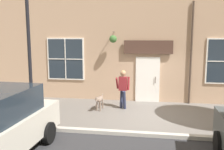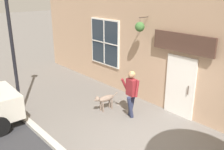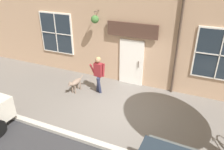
{
  "view_description": "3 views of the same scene",
  "coord_description": "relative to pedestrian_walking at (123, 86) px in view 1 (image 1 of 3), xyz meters",
  "views": [
    {
      "loc": [
        9.35,
        -0.22,
        3.04
      ],
      "look_at": [
        0.1,
        -1.67,
        1.58
      ],
      "focal_mm": 40.0,
      "sensor_mm": 36.0,
      "label": 1
    },
    {
      "loc": [
        4.69,
        3.98,
        4.14
      ],
      "look_at": [
        -0.75,
        -2.21,
        1.31
      ],
      "focal_mm": 40.0,
      "sensor_mm": 36.0,
      "label": 2
    },
    {
      "loc": [
        6.43,
        2.43,
        4.93
      ],
      "look_at": [
        0.06,
        -0.33,
        1.45
      ],
      "focal_mm": 35.0,
      "sensor_mm": 36.0,
      "label": 3
    }
  ],
  "objects": [
    {
      "name": "dog_on_leash",
      "position": [
        0.37,
        -0.93,
        -0.54
      ],
      "size": [
        1.06,
        0.28,
        0.65
      ],
      "color": "#7F6B5B",
      "rests_on": "ground_plane"
    },
    {
      "name": "street_lamp",
      "position": [
        2.76,
        -2.7,
        2.53
      ],
      "size": [
        0.32,
        0.32,
        5.45
      ],
      "color": "black",
      "rests_on": "ground_plane"
    },
    {
      "name": "pedestrian_walking",
      "position": [
        0.0,
        0.0,
        0.0
      ],
      "size": [
        0.52,
        0.57,
        1.64
      ],
      "color": "#282D47",
      "rests_on": "ground_plane"
    },
    {
      "name": "storefront_facade",
      "position": [
        -1.48,
        1.33,
        1.62
      ],
      "size": [
        0.95,
        18.0,
        5.2
      ],
      "color": "tan",
      "rests_on": "ground_plane"
    },
    {
      "name": "ground_plane",
      "position": [
        0.86,
        1.35,
        -0.97
      ],
      "size": [
        90.0,
        90.0,
        0.0
      ],
      "primitive_type": "plane",
      "color": "#66605B"
    }
  ]
}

